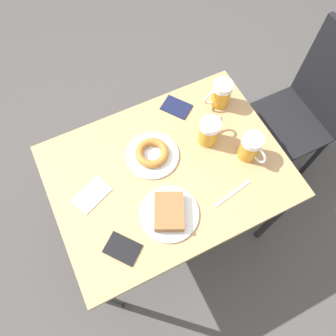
% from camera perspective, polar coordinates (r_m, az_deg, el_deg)
% --- Properties ---
extents(ground_plane, '(8.00, 8.00, 0.00)m').
position_cam_1_polar(ground_plane, '(2.04, 0.00, -9.04)').
color(ground_plane, '#474442').
extents(table, '(0.72, 0.97, 0.73)m').
position_cam_1_polar(table, '(1.42, 0.00, -1.53)').
color(table, tan).
rests_on(table, ground_plane).
extents(chair, '(0.40, 0.40, 0.95)m').
position_cam_1_polar(chair, '(1.88, 23.39, 10.05)').
color(chair, black).
rests_on(chair, ground_plane).
extents(plate_with_cake, '(0.23, 0.23, 0.05)m').
position_cam_1_polar(plate_with_cake, '(1.27, 0.19, -7.75)').
color(plate_with_cake, white).
rests_on(plate_with_cake, table).
extents(plate_with_donut, '(0.23, 0.23, 0.04)m').
position_cam_1_polar(plate_with_donut, '(1.38, -2.78, 2.49)').
color(plate_with_donut, white).
rests_on(plate_with_donut, table).
extents(beer_mug_left, '(0.09, 0.13, 0.13)m').
position_cam_1_polar(beer_mug_left, '(1.39, 7.23, 6.39)').
color(beer_mug_left, '#C68C23').
rests_on(beer_mug_left, table).
extents(beer_mug_center, '(0.13, 0.09, 0.13)m').
position_cam_1_polar(beer_mug_center, '(1.38, 14.18, 3.55)').
color(beer_mug_center, '#C68C23').
rests_on(beer_mug_center, table).
extents(beer_mug_right, '(0.09, 0.13, 0.13)m').
position_cam_1_polar(beer_mug_right, '(1.51, 9.17, 12.64)').
color(beer_mug_right, '#C68C23').
rests_on(beer_mug_right, table).
extents(napkin_folded, '(0.14, 0.17, 0.00)m').
position_cam_1_polar(napkin_folded, '(1.35, -13.18, -4.58)').
color(napkin_folded, white).
rests_on(napkin_folded, table).
extents(fork, '(0.04, 0.18, 0.00)m').
position_cam_1_polar(fork, '(1.34, 11.22, -4.31)').
color(fork, silver).
rests_on(fork, table).
extents(passport_near_edge, '(0.15, 0.15, 0.01)m').
position_cam_1_polar(passport_near_edge, '(1.27, -7.93, -13.73)').
color(passport_near_edge, black).
rests_on(passport_near_edge, table).
extents(passport_far_edge, '(0.15, 0.15, 0.01)m').
position_cam_1_polar(passport_far_edge, '(1.52, 1.46, 10.54)').
color(passport_far_edge, '#141938').
rests_on(passport_far_edge, table).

